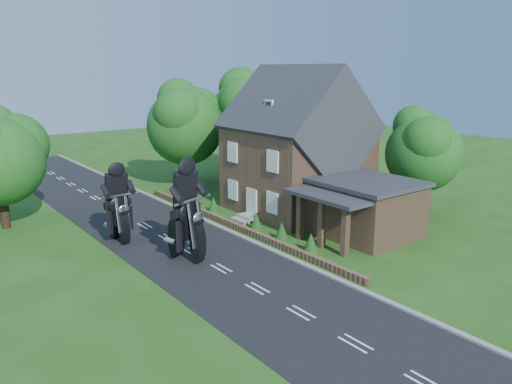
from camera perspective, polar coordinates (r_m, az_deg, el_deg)
ground at (r=25.83m, az=-3.97°, el=-8.74°), size 120.00×120.00×0.00m
road at (r=25.83m, az=-3.98°, el=-8.72°), size 7.00×80.00×0.02m
kerb at (r=27.83m, az=2.34°, el=-6.87°), size 0.30×80.00×0.12m
garden_wall at (r=31.91m, az=-2.51°, el=-3.85°), size 0.30×22.00×0.40m
house at (r=35.48m, az=4.73°, el=4.81°), size 9.54×8.64×10.24m
annex at (r=30.96m, az=12.23°, el=-1.69°), size 7.05×5.94×3.44m
tree_annex_side at (r=36.61m, az=18.84°, el=4.95°), size 5.64×5.20×7.48m
tree_house_right at (r=41.48m, az=8.69°, el=7.20°), size 6.51×6.00×8.40m
tree_behind_house at (r=45.36m, az=-0.40°, el=9.25°), size 7.81×7.20×10.08m
tree_behind_left at (r=42.92m, az=-7.70°, el=8.19°), size 6.94×6.40×9.16m
tree_far_road at (r=34.99m, az=-26.89°, el=4.05°), size 6.08×5.60×7.84m
shrub_a at (r=28.00m, az=6.28°, el=-5.75°), size 0.90×0.90×1.10m
shrub_b at (r=29.75m, az=2.95°, el=-4.48°), size 0.90×0.90×1.10m
shrub_c at (r=31.60m, az=0.02°, el=-3.35°), size 0.90×0.90×1.10m
shrub_d at (r=35.54m, az=-4.89°, el=-1.43°), size 0.90×0.90×1.10m
shrub_e at (r=37.60m, az=-6.95°, el=-0.62°), size 0.90×0.90×1.10m
shrub_f at (r=39.72m, az=-8.79°, el=0.10°), size 0.90×0.90×1.10m
motorcycle_lead at (r=26.84m, az=-7.88°, el=-6.03°), size 0.96×1.85×1.67m
motorcycle_follow at (r=30.45m, az=-15.33°, el=-4.21°), size 0.48×1.56×1.43m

